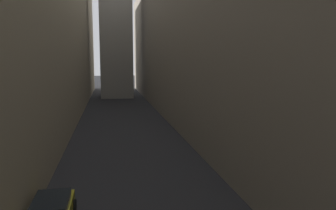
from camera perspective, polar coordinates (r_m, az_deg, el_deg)
The scene contains 3 objects.
ground_plane at distance 36.83m, azimuth -7.47°, elevation -4.28°, with size 264.00×264.00×0.00m, color #232326.
building_block_left at distance 39.84m, azimuth -27.11°, elevation 13.68°, with size 14.43×108.00×24.65m, color gray.
building_block_right at distance 40.20m, azimuth 8.28°, elevation 12.91°, with size 10.91×108.00×22.61m, color gray.
Camera 1 is at (-1.66, 12.01, 7.65)m, focal length 35.07 mm.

